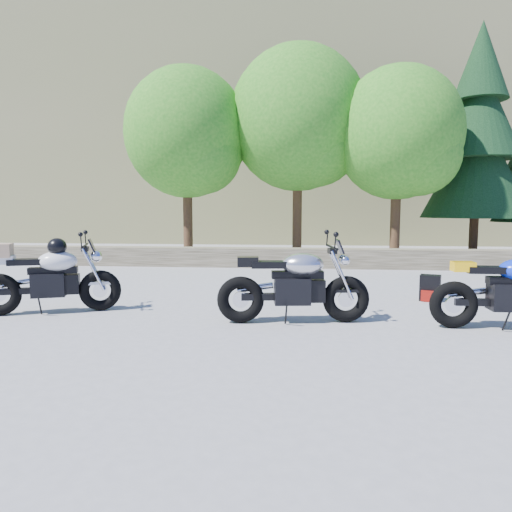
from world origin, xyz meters
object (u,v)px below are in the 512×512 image
Objects in this scene: silver_bike at (295,286)px; blue_bike at (512,292)px; white_bike at (49,277)px; backpack at (430,288)px.

blue_bike is at bearing -9.18° from silver_bike.
white_bike is 0.97× the size of blue_bike.
silver_bike reaches higher than backpack.
silver_bike is 3.57m from white_bike.
blue_bike is at bearing -53.61° from backpack.
silver_bike is at bearing -122.15° from backpack.
blue_bike is 4.56× the size of backpack.
white_bike reaches higher than blue_bike.
blue_bike is (2.72, -0.08, -0.02)m from silver_bike.
blue_bike reaches higher than backpack.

